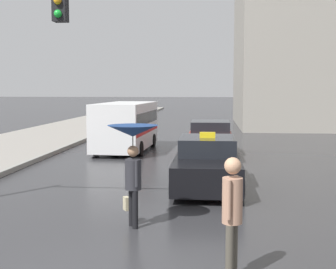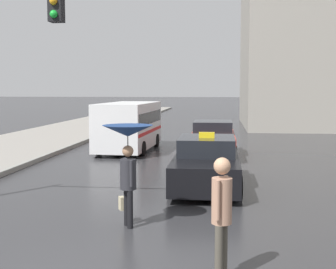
{
  "view_description": "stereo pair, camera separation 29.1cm",
  "coord_description": "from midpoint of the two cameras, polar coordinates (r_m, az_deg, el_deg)",
  "views": [
    {
      "loc": [
        1.82,
        -6.2,
        2.81
      ],
      "look_at": [
        0.52,
        8.06,
        1.4
      ],
      "focal_mm": 50.0,
      "sensor_mm": 36.0,
      "label": 1
    },
    {
      "loc": [
        2.11,
        -6.17,
        2.81
      ],
      "look_at": [
        0.52,
        8.06,
        1.4
      ],
      "focal_mm": 50.0,
      "sensor_mm": 36.0,
      "label": 2
    }
  ],
  "objects": [
    {
      "name": "sedan_red",
      "position": [
        19.66,
        4.74,
        -0.64
      ],
      "size": [
        1.91,
        4.55,
        1.45
      ],
      "rotation": [
        0.0,
        0.0,
        3.14
      ],
      "color": "#A52D23",
      "rests_on": "ground_plane"
    },
    {
      "name": "pedestrian_man",
      "position": [
        6.94,
        6.63,
        -8.8
      ],
      "size": [
        0.38,
        0.45,
        1.82
      ],
      "rotation": [
        0.0,
        0.0,
        -1.89
      ],
      "color": "#4C473D",
      "rests_on": "ground_plane"
    },
    {
      "name": "taxi",
      "position": [
        13.47,
        4.19,
        -3.58
      ],
      "size": [
        1.91,
        4.61,
        1.58
      ],
      "rotation": [
        0.0,
        0.0,
        3.14
      ],
      "color": "black",
      "rests_on": "ground_plane"
    },
    {
      "name": "ambulance_van",
      "position": [
        21.18,
        -5.53,
        1.26
      ],
      "size": [
        2.29,
        5.34,
        2.17
      ],
      "rotation": [
        0.0,
        0.0,
        3.09
      ],
      "color": "silver",
      "rests_on": "ground_plane"
    },
    {
      "name": "pedestrian_with_umbrella",
      "position": [
        9.4,
        -5.2,
        -1.51
      ],
      "size": [
        1.02,
        1.02,
        2.08
      ],
      "rotation": [
        0.0,
        0.0,
        2.07
      ],
      "color": "black",
      "rests_on": "ground_plane"
    }
  ]
}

